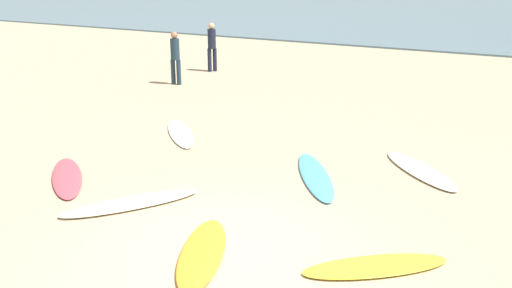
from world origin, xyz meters
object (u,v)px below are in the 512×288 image
at_px(surfboard_3, 131,203).
at_px(surfboard_4, 180,133).
at_px(surfboard_1, 376,266).
at_px(surfboard_5, 67,177).
at_px(surfboard_2, 420,170).
at_px(beachgoer_mid, 212,45).
at_px(beachgoer_near, 175,56).
at_px(surfboard_0, 315,176).
at_px(surfboard_6, 202,253).

bearing_deg(surfboard_3, surfboard_4, -31.73).
relative_size(surfboard_1, surfboard_5, 0.91).
bearing_deg(surfboard_2, surfboard_3, -179.88).
bearing_deg(surfboard_5, beachgoer_mid, 60.52).
distance_m(surfboard_5, beachgoer_mid, 10.50).
bearing_deg(surfboard_3, surfboard_2, -100.69).
xyz_separation_m(surfboard_2, beachgoer_near, (-8.55, 4.23, 0.87)).
height_order(surfboard_0, surfboard_5, same).
distance_m(surfboard_5, beachgoer_near, 8.21).
relative_size(surfboard_3, surfboard_4, 0.98).
distance_m(surfboard_0, beachgoer_near, 8.84).
bearing_deg(beachgoer_near, surfboard_4, -59.70).
height_order(beachgoer_near, beachgoer_mid, beachgoer_mid).
bearing_deg(surfboard_0, surfboard_4, -47.85).
bearing_deg(beachgoer_near, surfboard_0, -44.19).
distance_m(surfboard_1, surfboard_2, 3.78).
xyz_separation_m(surfboard_3, surfboard_4, (-1.56, 3.57, -0.01)).
distance_m(surfboard_1, beachgoer_mid, 13.78).
bearing_deg(surfboard_2, surfboard_6, -156.77).
distance_m(surfboard_2, surfboard_5, 6.46).
bearing_deg(surfboard_0, beachgoer_mid, -79.80).
relative_size(surfboard_1, surfboard_2, 0.89).
height_order(surfboard_0, surfboard_1, surfboard_0).
relative_size(surfboard_3, surfboard_6, 1.13).
height_order(surfboard_0, surfboard_4, surfboard_0).
xyz_separation_m(surfboard_1, surfboard_4, (-5.60, 3.64, -0.00)).
bearing_deg(surfboard_6, surfboard_5, 138.40).
bearing_deg(surfboard_3, surfboard_1, -146.20).
bearing_deg(beachgoer_near, surfboard_1, -48.42).
distance_m(surfboard_2, surfboard_3, 5.28).
distance_m(surfboard_4, beachgoer_mid, 7.62).
bearing_deg(surfboard_5, surfboard_6, -65.18).
bearing_deg(beachgoer_mid, surfboard_2, -92.59).
bearing_deg(surfboard_0, surfboard_6, 53.78).
bearing_deg(surfboard_1, surfboard_0, -3.04).
height_order(surfboard_2, beachgoer_mid, beachgoer_mid).
height_order(surfboard_2, surfboard_4, surfboard_2).
xyz_separation_m(surfboard_6, beachgoer_near, (-6.69, 8.77, 0.87)).
xyz_separation_m(surfboard_5, beachgoer_near, (-3.02, 7.58, 0.88)).
xyz_separation_m(surfboard_5, beachgoer_mid, (-3.19, 9.97, 0.90)).
bearing_deg(surfboard_4, surfboard_0, 121.35).
distance_m(surfboard_1, surfboard_6, 2.27).
relative_size(surfboard_0, beachgoer_near, 1.50).
xyz_separation_m(surfboard_1, surfboard_6, (-2.14, -0.76, 0.01)).
xyz_separation_m(surfboard_2, beachgoer_mid, (-8.71, 6.62, 0.90)).
xyz_separation_m(surfboard_3, surfboard_5, (-1.77, 0.36, -0.01)).
relative_size(surfboard_0, surfboard_1, 1.26).
bearing_deg(surfboard_5, surfboard_3, -58.82).
bearing_deg(surfboard_3, beachgoer_near, -24.18).
xyz_separation_m(surfboard_4, surfboard_6, (3.46, -4.40, 0.01)).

